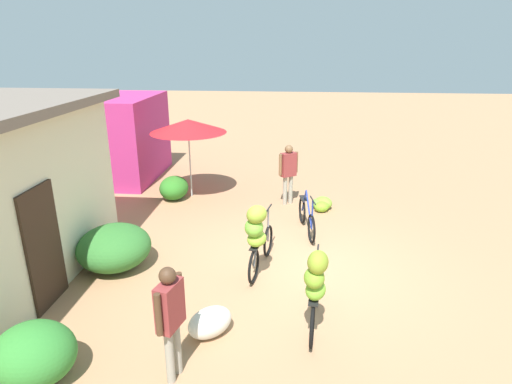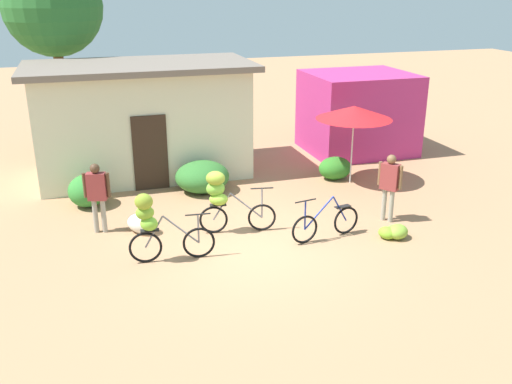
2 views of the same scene
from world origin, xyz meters
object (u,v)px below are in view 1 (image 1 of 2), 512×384
at_px(market_umbrella, 188,126).
at_px(produce_sack, 210,322).
at_px(shop_pink, 111,137).
at_px(bicycle_leftmost, 315,286).
at_px(person_vendor, 170,313).
at_px(person_bystander, 288,169).
at_px(bicycle_near_pile, 257,233).
at_px(banana_pile_on_ground, 322,204).
at_px(bicycle_center_loaded, 307,218).

bearing_deg(market_umbrella, produce_sack, -164.31).
xyz_separation_m(shop_pink, bicycle_leftmost, (-7.33, -6.01, -0.44)).
height_order(person_vendor, person_bystander, person_bystander).
relative_size(bicycle_near_pile, person_vendor, 1.06).
relative_size(produce_sack, person_bystander, 0.44).
bearing_deg(produce_sack, person_vendor, 160.77).
bearing_deg(banana_pile_on_ground, person_bystander, 70.68).
height_order(bicycle_leftmost, person_vendor, person_vendor).
bearing_deg(banana_pile_on_ground, bicycle_near_pile, 158.59).
height_order(banana_pile_on_ground, person_vendor, person_vendor).
relative_size(bicycle_center_loaded, person_bystander, 1.05).
height_order(banana_pile_on_ground, person_bystander, person_bystander).
xyz_separation_m(banana_pile_on_ground, person_vendor, (-6.06, 2.21, 0.83)).
distance_m(banana_pile_on_ground, person_bystander, 1.26).
height_order(produce_sack, person_bystander, person_bystander).
distance_m(shop_pink, bicycle_near_pile, 7.67).
xyz_separation_m(bicycle_leftmost, bicycle_center_loaded, (3.61, 0.03, -0.47)).
bearing_deg(bicycle_leftmost, produce_sack, 95.64).
bearing_deg(shop_pink, market_umbrella, -119.11).
distance_m(shop_pink, banana_pile_on_ground, 6.90).
bearing_deg(market_umbrella, shop_pink, 60.89).
bearing_deg(banana_pile_on_ground, produce_sack, 159.86).
xyz_separation_m(market_umbrella, banana_pile_on_ground, (-0.69, -3.56, -1.83)).
distance_m(bicycle_leftmost, produce_sack, 1.63).
relative_size(bicycle_center_loaded, person_vendor, 1.06).
bearing_deg(banana_pile_on_ground, shop_pink, 70.45).
relative_size(bicycle_near_pile, banana_pile_on_ground, 2.13).
relative_size(bicycle_leftmost, person_bystander, 1.06).
height_order(banana_pile_on_ground, produce_sack, produce_sack).
bearing_deg(produce_sack, bicycle_leftmost, -84.36).
bearing_deg(person_bystander, bicycle_leftmost, -174.84).
bearing_deg(shop_pink, produce_sack, -148.92).
bearing_deg(bicycle_center_loaded, person_bystander, 14.69).
bearing_deg(bicycle_near_pile, bicycle_leftmost, -148.65).
xyz_separation_m(produce_sack, person_bystander, (5.51, -1.02, 0.75)).
xyz_separation_m(market_umbrella, person_bystander, (-0.38, -2.67, -0.99)).
bearing_deg(person_vendor, banana_pile_on_ground, -20.01).
relative_size(shop_pink, person_vendor, 2.02).
distance_m(market_umbrella, produce_sack, 6.36).
bearing_deg(person_bystander, market_umbrella, 81.96).
xyz_separation_m(bicycle_near_pile, produce_sack, (-1.72, 0.54, -0.65)).
relative_size(produce_sack, person_vendor, 0.44).
bearing_deg(bicycle_center_loaded, produce_sack, 158.57).
height_order(bicycle_near_pile, produce_sack, bicycle_near_pile).
relative_size(shop_pink, banana_pile_on_ground, 4.05).
bearing_deg(market_umbrella, person_bystander, -98.04).
height_order(bicycle_near_pile, person_bystander, person_bystander).
height_order(shop_pink, bicycle_near_pile, shop_pink).
height_order(bicycle_near_pile, banana_pile_on_ground, bicycle_near_pile).
xyz_separation_m(shop_pink, produce_sack, (-7.48, -4.51, -1.04)).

